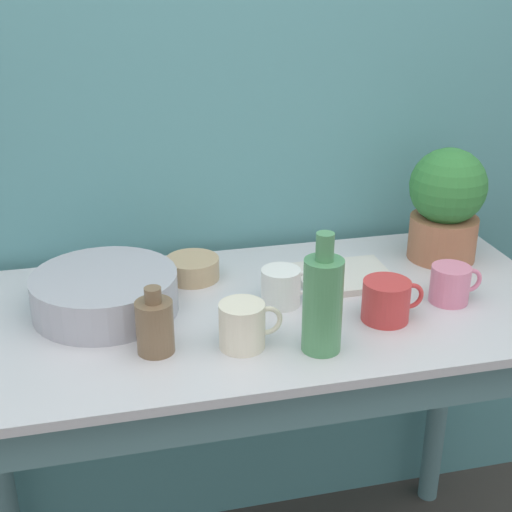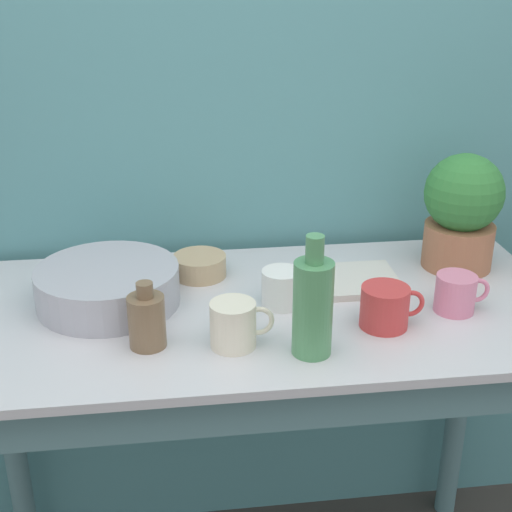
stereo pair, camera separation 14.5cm
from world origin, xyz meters
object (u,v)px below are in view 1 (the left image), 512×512
object	(u,v)px
mug_cream	(243,325)
mug_white	(282,287)
potted_plant	(446,203)
mug_pink	(451,284)
bowl_small_tan	(193,268)
bottle_tall	(323,303)
mug_red	(387,300)
bottle_short	(155,325)
bowl_wash_large	(105,293)
tray_board	(344,277)

from	to	relation	value
mug_cream	mug_white	world-z (taller)	mug_cream
potted_plant	mug_cream	world-z (taller)	potted_plant
mug_pink	mug_white	world-z (taller)	same
mug_white	bowl_small_tan	distance (m)	0.24
bottle_tall	mug_red	xyz separation A→B (m)	(0.17, 0.08, -0.06)
bottle_short	mug_cream	world-z (taller)	bottle_short
bottle_tall	mug_pink	distance (m)	0.37
bowl_wash_large	bowl_small_tan	bearing A→B (deg)	29.95
bowl_wash_large	mug_red	bearing A→B (deg)	-17.01
bottle_tall	mug_red	world-z (taller)	bottle_tall
mug_pink	mug_white	bearing A→B (deg)	168.64
bottle_tall	bowl_wash_large	bearing A→B (deg)	147.19
bowl_wash_large	bottle_short	bearing A→B (deg)	-65.66
bottle_tall	tray_board	size ratio (longest dim) A/B	1.11
mug_red	bowl_small_tan	xyz separation A→B (m)	(-0.36, 0.29, -0.02)
mug_pink	mug_cream	size ratio (longest dim) A/B	0.94
bottle_short	tray_board	distance (m)	0.52
bottle_tall	tray_board	world-z (taller)	bottle_tall
potted_plant	bottle_tall	world-z (taller)	potted_plant
mug_red	mug_white	distance (m)	0.23
bottle_tall	mug_pink	bearing A→B (deg)	20.78
potted_plant	bottle_short	size ratio (longest dim) A/B	2.06
bowl_wash_large	bottle_short	xyz separation A→B (m)	(0.09, -0.19, 0.01)
mug_red	mug_white	world-z (taller)	mug_red
mug_white	mug_red	bearing A→B (deg)	-31.45
potted_plant	tray_board	distance (m)	0.32
mug_pink	bowl_small_tan	size ratio (longest dim) A/B	0.95
bottle_tall	bottle_short	xyz separation A→B (m)	(-0.31, 0.07, -0.04)
bowl_wash_large	mug_white	size ratio (longest dim) A/B	2.61
bowl_wash_large	mug_white	xyz separation A→B (m)	(0.38, -0.06, -0.00)
bottle_tall	mug_white	xyz separation A→B (m)	(-0.02, 0.20, -0.06)
bottle_short	mug_pink	bearing A→B (deg)	5.53
bottle_short	potted_plant	bearing A→B (deg)	21.08
mug_red	tray_board	xyz separation A→B (m)	(-0.02, 0.20, -0.04)
tray_board	mug_cream	bearing A→B (deg)	-140.78
mug_cream	bowl_small_tan	bearing A→B (deg)	98.47
mug_white	potted_plant	bearing A→B (deg)	18.28
potted_plant	mug_cream	size ratio (longest dim) A/B	2.22
bowl_wash_large	potted_plant	bearing A→B (deg)	6.51
mug_pink	mug_cream	bearing A→B (deg)	-170.14
mug_cream	mug_red	size ratio (longest dim) A/B	0.94
tray_board	potted_plant	bearing A→B (deg)	13.39
bottle_tall	mug_pink	xyz separation A→B (m)	(0.34, 0.13, -0.06)
mug_white	tray_board	size ratio (longest dim) A/B	0.55
bowl_wash_large	tray_board	size ratio (longest dim) A/B	1.42
bottle_short	mug_cream	xyz separation A→B (m)	(0.17, -0.02, -0.01)
bowl_wash_large	mug_cream	xyz separation A→B (m)	(0.26, -0.21, 0.00)
bowl_small_tan	bottle_tall	bearing A→B (deg)	-62.72
mug_red	bowl_small_tan	world-z (taller)	mug_red
potted_plant	mug_red	world-z (taller)	potted_plant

